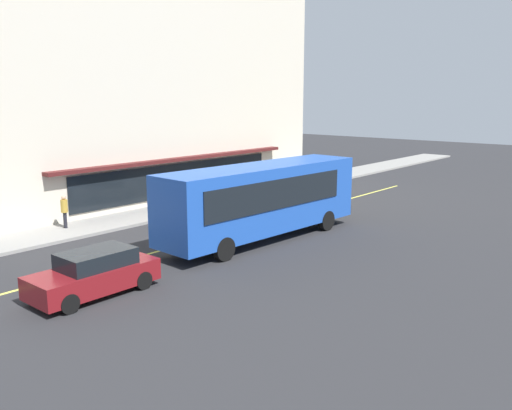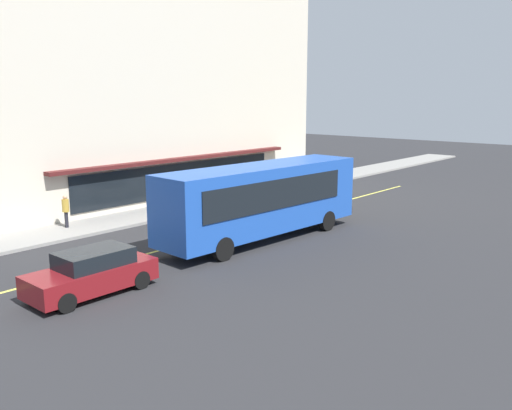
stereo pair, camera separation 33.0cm
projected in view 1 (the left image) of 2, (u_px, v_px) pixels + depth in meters
name	position (u px, v px, depth m)	size (l,w,h in m)	color
ground	(235.00, 230.00, 27.07)	(120.00, 120.00, 0.00)	#28282B
sidewalk	(158.00, 213.00, 30.81)	(80.00, 3.08, 0.15)	gray
lane_centre_stripe	(235.00, 230.00, 27.07)	(36.00, 0.16, 0.01)	#D8D14C
storefront_building	(129.00, 88.00, 35.86)	(26.09, 10.44, 14.32)	beige
bus	(263.00, 198.00, 24.98)	(11.24, 3.05, 3.50)	#1E4CAD
car_silver	(195.00, 207.00, 29.15)	(4.37, 2.00, 1.52)	#B7BABF
car_yellow	(312.00, 183.00, 37.11)	(4.32, 1.90, 1.52)	yellow
car_maroon	(94.00, 274.00, 18.18)	(4.31, 1.87, 1.52)	maroon
pedestrian_waiting	(64.00, 208.00, 26.73)	(0.34, 0.34, 1.66)	black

